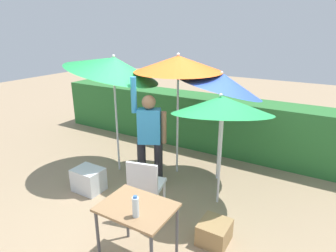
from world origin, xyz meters
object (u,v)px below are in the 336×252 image
at_px(umbrella_yellow, 222,82).
at_px(person_vendor, 149,136).
at_px(crate_cardboard, 214,232).
at_px(bottle_water, 136,207).
at_px(cooler_box, 89,180).
at_px(umbrella_navy, 222,105).
at_px(chair_plastic, 146,184).
at_px(folding_table, 137,213).
at_px(umbrella_orange, 114,66).
at_px(umbrella_rainbow, 178,64).

height_order(umbrella_yellow, person_vendor, umbrella_yellow).
bearing_deg(crate_cardboard, bottle_water, -121.29).
xyz_separation_m(cooler_box, crate_cardboard, (2.26, -0.09, -0.05)).
xyz_separation_m(umbrella_navy, crate_cardboard, (0.30, -0.84, -1.42)).
bearing_deg(umbrella_yellow, bottle_water, -88.84).
height_order(person_vendor, crate_cardboard, person_vendor).
relative_size(chair_plastic, folding_table, 1.11).
bearing_deg(bottle_water, folding_table, 124.10).
bearing_deg(bottle_water, umbrella_yellow, 91.16).
bearing_deg(chair_plastic, crate_cardboard, -0.94).
relative_size(umbrella_orange, folding_table, 2.94).
height_order(umbrella_orange, umbrella_yellow, umbrella_orange).
height_order(umbrella_navy, person_vendor, person_vendor).
distance_m(crate_cardboard, folding_table, 1.10).
bearing_deg(umbrella_orange, crate_cardboard, -22.28).
xyz_separation_m(umbrella_navy, person_vendor, (-1.13, -0.14, -0.63)).
xyz_separation_m(person_vendor, chair_plastic, (0.39, -0.68, -0.42)).
xyz_separation_m(cooler_box, folding_table, (1.62, -0.83, 0.46)).
distance_m(chair_plastic, folding_table, 0.88).
relative_size(person_vendor, cooler_box, 3.95).
bearing_deg(crate_cardboard, umbrella_navy, 109.90).
xyz_separation_m(umbrella_orange, chair_plastic, (1.27, -0.93, -1.45)).
bearing_deg(umbrella_yellow, crate_cardboard, -69.48).
xyz_separation_m(umbrella_rainbow, umbrella_navy, (1.01, -0.57, -0.45)).
distance_m(person_vendor, chair_plastic, 0.89).
relative_size(umbrella_rainbow, umbrella_orange, 0.93).
bearing_deg(chair_plastic, folding_table, -61.39).
relative_size(umbrella_navy, person_vendor, 0.99).
bearing_deg(umbrella_navy, umbrella_orange, 176.85).
bearing_deg(bottle_water, umbrella_navy, 82.25).
bearing_deg(bottle_water, person_vendor, 119.55).
distance_m(umbrella_orange, umbrella_yellow, 1.85).
bearing_deg(umbrella_navy, folding_table, -101.90).
bearing_deg(folding_table, umbrella_yellow, 88.79).
xyz_separation_m(umbrella_yellow, person_vendor, (-0.85, -0.87, -0.81)).
bearing_deg(person_vendor, cooler_box, -143.52).
bearing_deg(umbrella_rainbow, chair_plastic, -79.40).
height_order(umbrella_orange, chair_plastic, umbrella_orange).
bearing_deg(umbrella_yellow, cooler_box, -138.41).
bearing_deg(umbrella_orange, person_vendor, -16.01).
xyz_separation_m(chair_plastic, bottle_water, (0.51, -0.90, 0.35)).
distance_m(umbrella_yellow, folding_table, 2.56).
bearing_deg(cooler_box, umbrella_rainbow, 54.22).
bearing_deg(folding_table, umbrella_rainbow, 107.42).
height_order(umbrella_rainbow, cooler_box, umbrella_rainbow).
height_order(umbrella_orange, person_vendor, umbrella_orange).
bearing_deg(umbrella_navy, person_vendor, -172.83).
distance_m(umbrella_navy, cooler_box, 2.50).
xyz_separation_m(umbrella_rainbow, cooler_box, (-0.95, -1.32, -1.81)).
bearing_deg(chair_plastic, umbrella_yellow, 73.44).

